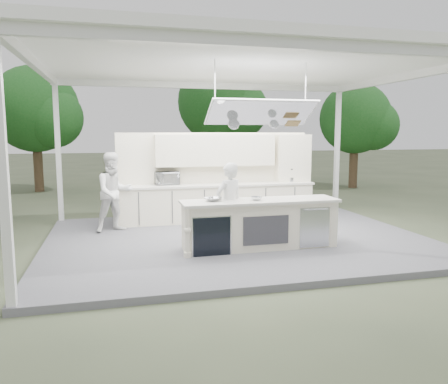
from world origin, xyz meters
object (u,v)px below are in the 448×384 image
object	(u,v)px
demo_island	(259,224)
sous_chef	(114,192)
head_chef	(229,205)
back_counter	(217,202)

from	to	relation	value
demo_island	sous_chef	size ratio (longest dim) A/B	1.71
demo_island	head_chef	size ratio (longest dim) A/B	1.85
back_counter	head_chef	distance (m)	2.65
demo_island	head_chef	distance (m)	0.69
demo_island	back_counter	size ratio (longest dim) A/B	0.61
back_counter	sous_chef	xyz separation A→B (m)	(-2.56, -0.62, 0.43)
demo_island	sous_chef	bearing A→B (deg)	141.26
back_counter	head_chef	size ratio (longest dim) A/B	3.03
demo_island	head_chef	bearing A→B (deg)	159.10
demo_island	back_counter	xyz separation A→B (m)	(-0.18, 2.81, 0.00)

